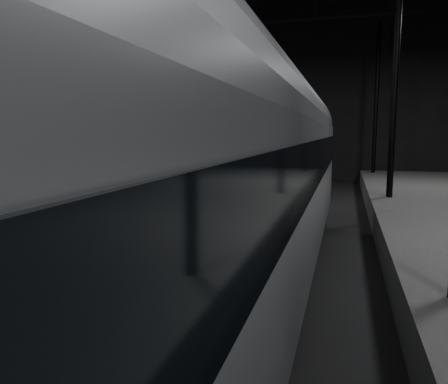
% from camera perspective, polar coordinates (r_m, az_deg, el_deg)
% --- Properties ---
extents(ground, '(44.00, 44.00, 0.00)m').
position_cam_1_polar(ground, '(12.53, 6.06, -9.70)').
color(ground, black).
rests_on(ground, ground).
extents(platform_left, '(9.00, 43.80, 1.00)m').
position_cam_1_polar(platform_left, '(15.45, -22.62, -4.99)').
color(platform_left, '#4F504D').
rests_on(platform_left, ground).
extents(tactile_strip, '(0.50, 43.80, 0.01)m').
position_cam_1_polar(tactile_strip, '(13.17, -8.00, -4.34)').
color(tactile_strip, olive).
rests_on(tactile_strip, platform_left).
extents(track, '(2.40, 43.00, 0.24)m').
position_cam_1_polar(track, '(12.51, 6.06, -9.40)').
color(track, '#3F3328').
rests_on(track, ground).
extents(train, '(2.94, 19.60, 5.24)m').
position_cam_1_polar(train, '(8.28, 1.98, 2.01)').
color(train, gray).
rests_on(train, ground).
extents(woman, '(0.59, 0.39, 1.60)m').
position_cam_1_polar(woman, '(16.75, -13.66, 0.87)').
color(woman, '#9B7E5F').
rests_on(woman, platform_left).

